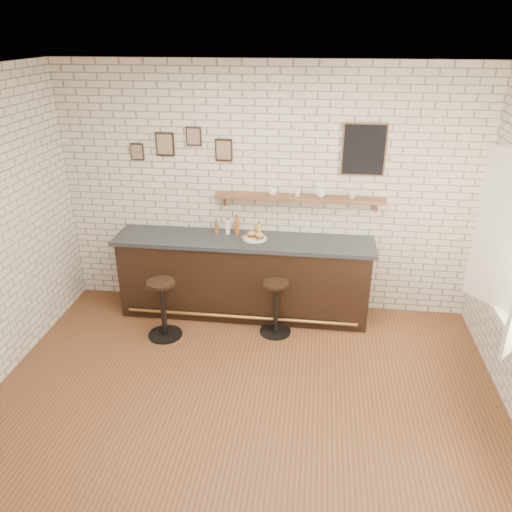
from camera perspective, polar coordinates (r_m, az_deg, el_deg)
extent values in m
plane|color=brown|center=(5.01, -1.55, -16.63)|extent=(5.00, 5.00, 0.00)
cube|color=black|center=(6.16, -1.38, -2.57)|extent=(3.00, 0.58, 0.96)
cube|color=#2D333A|center=(5.94, -1.43, 1.75)|extent=(3.10, 0.62, 0.05)
cylinder|color=olive|center=(6.06, -1.80, -6.98)|extent=(2.79, 0.04, 0.04)
cylinder|color=white|center=(5.93, -0.12, 2.02)|extent=(0.28, 0.28, 0.01)
cylinder|color=gold|center=(5.94, 0.47, 2.13)|extent=(0.05, 0.05, 0.00)
cylinder|color=gold|center=(5.91, 0.20, 2.01)|extent=(0.05, 0.05, 0.00)
cylinder|color=gold|center=(6.00, -1.15, 2.40)|extent=(0.06, 0.06, 0.00)
cylinder|color=gold|center=(5.95, 0.25, 2.20)|extent=(0.06, 0.06, 0.00)
cylinder|color=gold|center=(5.91, -1.30, 2.01)|extent=(0.06, 0.06, 0.00)
cylinder|color=gold|center=(5.92, 0.35, 2.08)|extent=(0.04, 0.04, 0.00)
cylinder|color=gold|center=(5.87, -0.16, 1.86)|extent=(0.05, 0.05, 0.00)
cylinder|color=gold|center=(5.88, -1.35, 1.91)|extent=(0.04, 0.04, 0.00)
cylinder|color=gold|center=(5.95, -1.56, 2.19)|extent=(0.05, 0.05, 0.00)
cylinder|color=gold|center=(5.87, 0.11, 1.87)|extent=(0.06, 0.06, 0.00)
cylinder|color=gold|center=(5.96, -1.12, 2.21)|extent=(0.04, 0.04, 0.00)
cylinder|color=gold|center=(5.91, 0.02, 2.02)|extent=(0.05, 0.05, 0.00)
cylinder|color=gold|center=(5.93, 0.45, 2.12)|extent=(0.05, 0.05, 0.00)
cylinder|color=brown|center=(6.08, -4.54, 3.19)|extent=(0.06, 0.06, 0.14)
cylinder|color=brown|center=(6.05, -4.57, 3.94)|extent=(0.02, 0.02, 0.03)
cylinder|color=black|center=(6.04, -4.57, 4.13)|extent=(0.02, 0.02, 0.01)
cylinder|color=white|center=(6.05, -3.25, 3.21)|extent=(0.05, 0.05, 0.16)
cylinder|color=white|center=(6.02, -3.27, 4.06)|extent=(0.02, 0.02, 0.03)
cylinder|color=black|center=(6.01, -3.28, 4.27)|extent=(0.02, 0.02, 0.01)
cylinder|color=#9E4C19|center=(6.03, -2.22, 3.32)|extent=(0.06, 0.06, 0.19)
cylinder|color=#9E4C19|center=(5.98, -2.24, 4.37)|extent=(0.02, 0.02, 0.04)
cylinder|color=black|center=(5.98, -2.24, 4.62)|extent=(0.02, 0.02, 0.01)
cylinder|color=yellow|center=(6.00, 0.34, 2.93)|extent=(0.05, 0.05, 0.13)
cylinder|color=yellow|center=(5.97, 0.34, 3.63)|extent=(0.02, 0.02, 0.03)
cylinder|color=maroon|center=(5.97, 0.34, 3.80)|extent=(0.03, 0.03, 0.01)
cylinder|color=black|center=(6.04, -10.31, -8.80)|extent=(0.40, 0.40, 0.02)
cylinder|color=black|center=(5.86, -10.56, -6.05)|extent=(0.06, 0.06, 0.66)
cylinder|color=black|center=(5.69, -10.83, -3.05)|extent=(0.33, 0.33, 0.04)
cylinder|color=black|center=(6.00, 2.21, -8.59)|extent=(0.37, 0.37, 0.02)
cylinder|color=black|center=(5.84, 2.26, -6.01)|extent=(0.06, 0.06, 0.61)
cylinder|color=black|center=(5.68, 2.32, -3.20)|extent=(0.38, 0.38, 0.04)
cube|color=brown|center=(5.90, 4.97, 6.62)|extent=(2.00, 0.18, 0.04)
cube|color=brown|center=(6.09, -3.56, 6.46)|extent=(0.03, 0.04, 0.16)
cube|color=brown|center=(6.03, 13.59, 5.61)|extent=(0.03, 0.04, 0.16)
imported|color=white|center=(5.90, 1.90, 7.37)|extent=(0.16, 0.16, 0.09)
imported|color=white|center=(5.88, 4.74, 7.21)|extent=(0.11, 0.11, 0.08)
imported|color=white|center=(5.87, 7.36, 7.17)|extent=(0.15, 0.15, 0.11)
imported|color=white|center=(5.89, 10.94, 6.90)|extent=(0.11, 0.11, 0.09)
cube|color=black|center=(6.09, -10.35, 12.47)|extent=(0.22, 0.02, 0.28)
cube|color=black|center=(5.98, -7.13, 13.42)|extent=(0.18, 0.02, 0.22)
cube|color=black|center=(5.94, -3.70, 11.99)|extent=(0.20, 0.02, 0.26)
cube|color=black|center=(6.23, -13.42, 11.52)|extent=(0.16, 0.02, 0.20)
cube|color=black|center=(5.84, 12.24, 11.79)|extent=(0.46, 0.02, 0.56)
cube|color=white|center=(4.92, 27.19, 2.22)|extent=(0.40, 0.46, 1.46)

